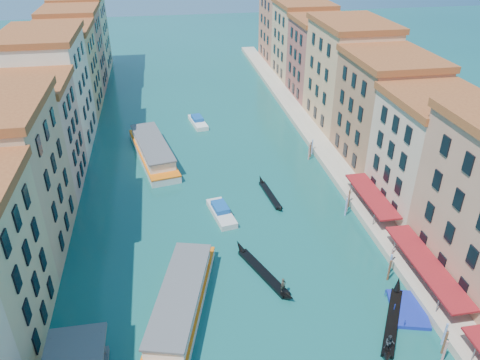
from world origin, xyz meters
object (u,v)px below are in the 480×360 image
object	(u,v)px
gondola_fore	(263,271)
blue_dock	(408,309)
gondola_right	(392,321)
vaporetto_far	(153,150)
vaporetto_near	(181,301)

from	to	relation	value
gondola_fore	blue_dock	size ratio (longest dim) A/B	1.91
gondola_right	vaporetto_far	bearing A→B (deg)	150.52
vaporetto_near	gondola_right	size ratio (longest dim) A/B	1.75
gondola_right	blue_dock	size ratio (longest dim) A/B	1.84
blue_dock	vaporetto_far	bearing A→B (deg)	137.90
vaporetto_near	gondola_right	distance (m)	22.71
gondola_fore	gondola_right	size ratio (longest dim) A/B	1.04
gondola_fore	blue_dock	world-z (taller)	gondola_fore
gondola_right	blue_dock	world-z (taller)	gondola_right
vaporetto_near	vaporetto_far	distance (m)	38.33
vaporetto_far	gondola_right	size ratio (longest dim) A/B	1.89
gondola_fore	blue_dock	xyz separation A→B (m)	(14.44, -8.60, -0.19)
vaporetto_near	blue_dock	size ratio (longest dim) A/B	3.22
vaporetto_near	blue_dock	bearing A→B (deg)	5.43
vaporetto_far	vaporetto_near	bearing A→B (deg)	-97.32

